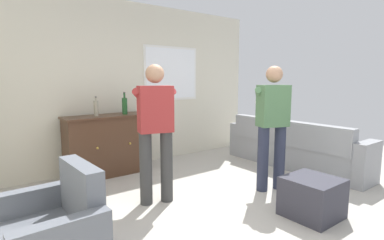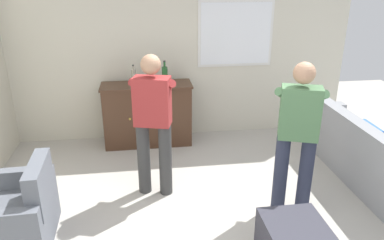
{
  "view_description": "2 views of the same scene",
  "coord_description": "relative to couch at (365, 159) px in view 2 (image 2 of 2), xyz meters",
  "views": [
    {
      "loc": [
        -2.35,
        -2.18,
        1.51
      ],
      "look_at": [
        -0.2,
        0.65,
        1.02
      ],
      "focal_mm": 28.0,
      "sensor_mm": 36.0,
      "label": 1
    },
    {
      "loc": [
        -0.66,
        -3.04,
        2.48
      ],
      "look_at": [
        -0.13,
        0.82,
        0.94
      ],
      "focal_mm": 35.0,
      "sensor_mm": 36.0,
      "label": 2
    }
  ],
  "objects": [
    {
      "name": "ground",
      "position": [
        -2.04,
        -0.76,
        -0.32
      ],
      "size": [
        10.4,
        10.4,
        0.0
      ],
      "primitive_type": "plane",
      "color": "#B2ADA3"
    },
    {
      "name": "wall_back_with_window",
      "position": [
        -2.01,
        1.9,
        1.09
      ],
      "size": [
        5.2,
        0.15,
        2.8
      ],
      "color": "beige",
      "rests_on": "ground"
    },
    {
      "name": "couch",
      "position": [
        0.0,
        0.0,
        0.0
      ],
      "size": [
        0.57,
        2.54,
        0.83
      ],
      "color": "gray",
      "rests_on": "ground"
    },
    {
      "name": "armchair",
      "position": [
        -3.93,
        -0.59,
        -0.03
      ],
      "size": [
        0.68,
        0.9,
        0.85
      ],
      "color": "slate",
      "rests_on": "ground"
    },
    {
      "name": "sideboard_cabinet",
      "position": [
        -2.64,
        1.54,
        0.16
      ],
      "size": [
        1.34,
        0.49,
        0.95
      ],
      "color": "#472D1E",
      "rests_on": "ground"
    },
    {
      "name": "bottle_wine_green",
      "position": [
        -2.81,
        1.53,
        0.75
      ],
      "size": [
        0.07,
        0.07,
        0.3
      ],
      "color": "gray",
      "rests_on": "sideboard_cabinet"
    },
    {
      "name": "bottle_liquor_amber",
      "position": [
        -2.36,
        1.49,
        0.77
      ],
      "size": [
        0.08,
        0.08,
        0.35
      ],
      "color": "#1E4C23",
      "rests_on": "sideboard_cabinet"
    },
    {
      "name": "person_standing_left",
      "position": [
        -2.59,
        0.14,
        0.62
      ],
      "size": [
        0.54,
        0.52,
        1.68
      ],
      "color": "#383838",
      "rests_on": "ground"
    },
    {
      "name": "person_standing_right",
      "position": [
        -1.13,
        -0.43,
        0.62
      ],
      "size": [
        0.53,
        0.52,
        1.68
      ],
      "color": "#282D42",
      "rests_on": "ground"
    }
  ]
}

